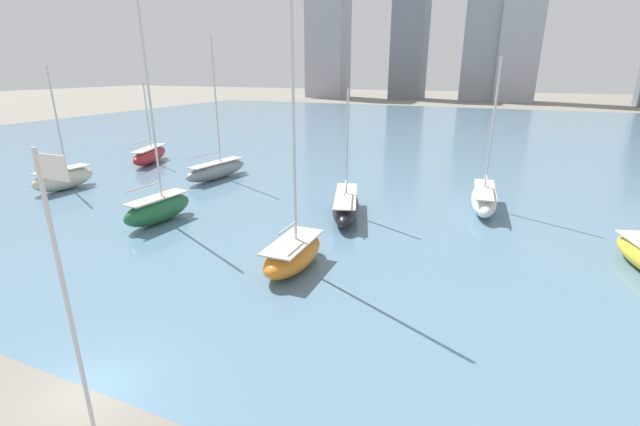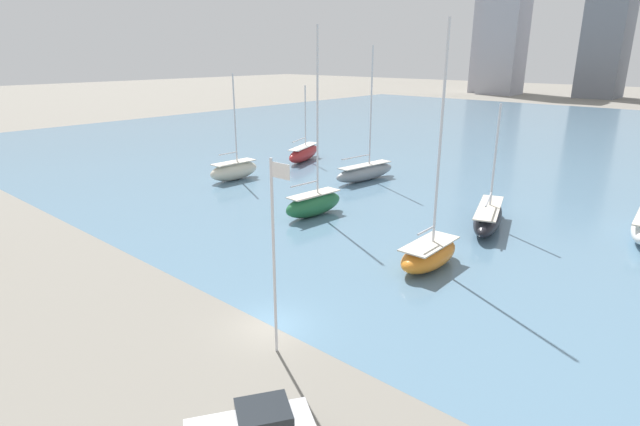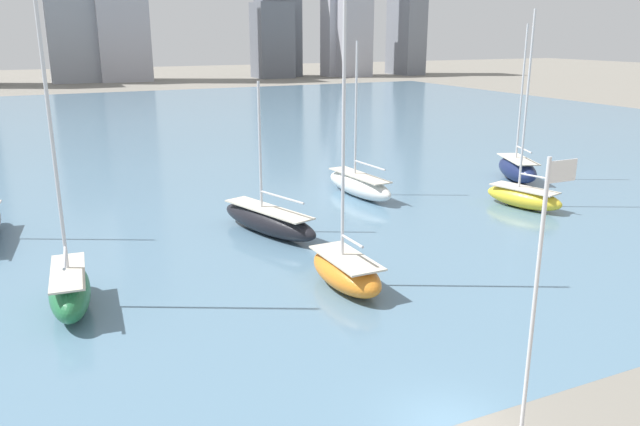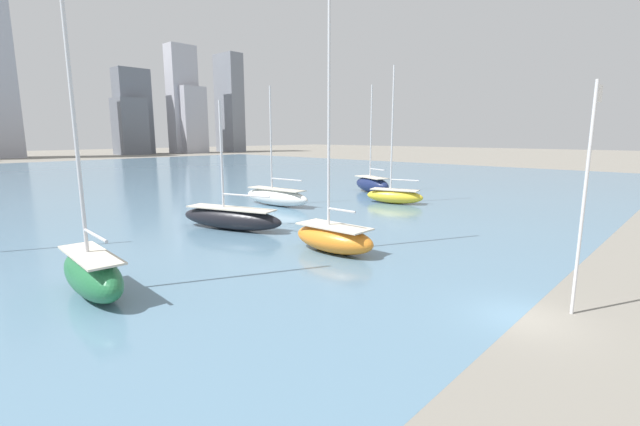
# 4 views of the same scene
# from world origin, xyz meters

# --- Properties ---
(ground_plane) EXTENTS (500.00, 500.00, 0.00)m
(ground_plane) POSITION_xyz_m (0.00, 0.00, 0.00)
(ground_plane) COLOR gray
(harbor_water) EXTENTS (180.00, 140.00, 0.00)m
(harbor_water) POSITION_xyz_m (0.00, 70.00, 0.00)
(harbor_water) COLOR slate
(harbor_water) RESTS_ON ground_plane
(flag_pole) EXTENTS (1.24, 0.14, 9.88)m
(flag_pole) POSITION_xyz_m (2.02, -1.46, 5.42)
(flag_pole) COLOR silver
(flag_pole) RESTS_ON ground_plane
(sailboat_yellow) EXTENTS (3.85, 6.93, 15.22)m
(sailboat_yellow) POSITION_xyz_m (22.85, 21.26, 0.98)
(sailboat_yellow) COLOR yellow
(sailboat_yellow) RESTS_ON harbor_water
(sailboat_navy) EXTENTS (4.94, 7.50, 14.29)m
(sailboat_navy) POSITION_xyz_m (29.08, 28.91, 1.15)
(sailboat_navy) COLOR #19234C
(sailboat_navy) RESTS_ON harbor_water
(sailboat_white) EXTENTS (2.81, 9.05, 12.88)m
(sailboat_white) POSITION_xyz_m (12.66, 30.02, 1.04)
(sailboat_white) COLOR white
(sailboat_white) RESTS_ON harbor_water
(sailboat_green) EXTENTS (2.47, 6.69, 16.64)m
(sailboat_green) POSITION_xyz_m (-11.44, 16.11, 1.23)
(sailboat_green) COLOR #236B3D
(sailboat_green) RESTS_ON harbor_water
(sailboat_black) EXTENTS (5.01, 9.77, 10.45)m
(sailboat_black) POSITION_xyz_m (1.98, 23.59, 0.99)
(sailboat_black) COLOR black
(sailboat_black) RESTS_ON harbor_water
(sailboat_orange) EXTENTS (2.67, 6.24, 16.46)m
(sailboat_orange) POSITION_xyz_m (2.45, 12.76, 1.07)
(sailboat_orange) COLOR orange
(sailboat_orange) RESTS_ON harbor_water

